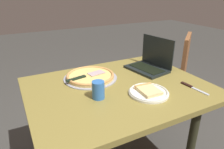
{
  "coord_description": "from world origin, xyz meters",
  "views": [
    {
      "loc": [
        0.62,
        1.09,
        1.36
      ],
      "look_at": [
        0.02,
        -0.05,
        0.81
      ],
      "focal_mm": 33.18,
      "sensor_mm": 36.0,
      "label": 1
    }
  ],
  "objects_px": {
    "dining_table": "(118,97)",
    "laptop": "(150,63)",
    "pizza_tray": "(90,76)",
    "table_knife": "(191,87)",
    "chair_far": "(171,70)",
    "pizza_plate": "(149,92)",
    "drink_cup": "(98,90)"
  },
  "relations": [
    {
      "from": "laptop",
      "to": "pizza_plate",
      "type": "relative_size",
      "value": 1.4
    },
    {
      "from": "pizza_plate",
      "to": "pizza_tray",
      "type": "xyz_separation_m",
      "value": [
        0.23,
        -0.39,
        0.0
      ]
    },
    {
      "from": "dining_table",
      "to": "laptop",
      "type": "distance_m",
      "value": 0.43
    },
    {
      "from": "pizza_plate",
      "to": "chair_far",
      "type": "distance_m",
      "value": 1.05
    },
    {
      "from": "dining_table",
      "to": "chair_far",
      "type": "height_order",
      "value": "chair_far"
    },
    {
      "from": "chair_far",
      "to": "dining_table",
      "type": "bearing_deg",
      "value": 26.6
    },
    {
      "from": "laptop",
      "to": "drink_cup",
      "type": "relative_size",
      "value": 3.22
    },
    {
      "from": "laptop",
      "to": "pizza_plate",
      "type": "xyz_separation_m",
      "value": [
        0.27,
        0.34,
        -0.04
      ]
    },
    {
      "from": "pizza_tray",
      "to": "pizza_plate",
      "type": "bearing_deg",
      "value": 120.89
    },
    {
      "from": "dining_table",
      "to": "pizza_tray",
      "type": "relative_size",
      "value": 3.06
    },
    {
      "from": "pizza_plate",
      "to": "chair_far",
      "type": "xyz_separation_m",
      "value": [
        -0.8,
        -0.64,
        -0.23
      ]
    },
    {
      "from": "laptop",
      "to": "drink_cup",
      "type": "bearing_deg",
      "value": 23.13
    },
    {
      "from": "pizza_tray",
      "to": "chair_far",
      "type": "height_order",
      "value": "chair_far"
    },
    {
      "from": "pizza_tray",
      "to": "table_knife",
      "type": "height_order",
      "value": "pizza_tray"
    },
    {
      "from": "pizza_tray",
      "to": "table_knife",
      "type": "bearing_deg",
      "value": 140.17
    },
    {
      "from": "pizza_plate",
      "to": "chair_far",
      "type": "relative_size",
      "value": 0.28
    },
    {
      "from": "pizza_tray",
      "to": "drink_cup",
      "type": "height_order",
      "value": "drink_cup"
    },
    {
      "from": "dining_table",
      "to": "pizza_tray",
      "type": "distance_m",
      "value": 0.26
    },
    {
      "from": "dining_table",
      "to": "pizza_tray",
      "type": "xyz_separation_m",
      "value": [
        0.12,
        -0.21,
        0.1
      ]
    },
    {
      "from": "dining_table",
      "to": "laptop",
      "type": "height_order",
      "value": "laptop"
    },
    {
      "from": "dining_table",
      "to": "chair_far",
      "type": "distance_m",
      "value": 1.03
    },
    {
      "from": "laptop",
      "to": "pizza_tray",
      "type": "height_order",
      "value": "laptop"
    },
    {
      "from": "laptop",
      "to": "chair_far",
      "type": "relative_size",
      "value": 0.38
    },
    {
      "from": "laptop",
      "to": "chair_far",
      "type": "bearing_deg",
      "value": -150.7
    },
    {
      "from": "dining_table",
      "to": "pizza_plate",
      "type": "bearing_deg",
      "value": 122.25
    },
    {
      "from": "table_knife",
      "to": "drink_cup",
      "type": "distance_m",
      "value": 0.63
    },
    {
      "from": "pizza_plate",
      "to": "drink_cup",
      "type": "xyz_separation_m",
      "value": [
        0.3,
        -0.1,
        0.04
      ]
    },
    {
      "from": "pizza_tray",
      "to": "drink_cup",
      "type": "relative_size",
      "value": 3.58
    },
    {
      "from": "dining_table",
      "to": "chair_far",
      "type": "xyz_separation_m",
      "value": [
        -0.91,
        -0.46,
        -0.13
      ]
    },
    {
      "from": "table_knife",
      "to": "chair_far",
      "type": "relative_size",
      "value": 0.23
    },
    {
      "from": "pizza_plate",
      "to": "drink_cup",
      "type": "height_order",
      "value": "drink_cup"
    },
    {
      "from": "dining_table",
      "to": "table_knife",
      "type": "bearing_deg",
      "value": 150.23
    }
  ]
}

